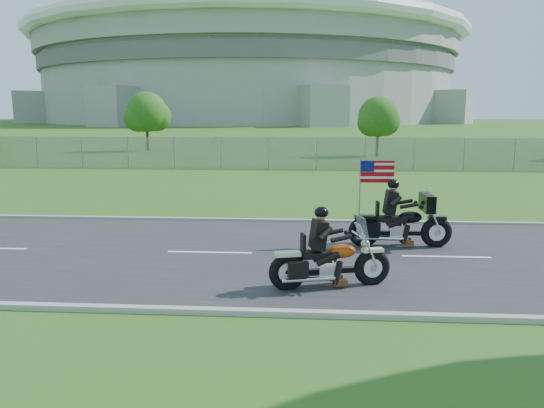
{
  "coord_description": "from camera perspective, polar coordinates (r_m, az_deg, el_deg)",
  "views": [
    {
      "loc": [
        0.52,
        -13.1,
        3.66
      ],
      "look_at": [
        -0.39,
        0.0,
        1.33
      ],
      "focal_mm": 35.0,
      "sensor_mm": 36.0,
      "label": 1
    }
  ],
  "objects": [
    {
      "name": "tree_fence_mid",
      "position": [
        49.31,
        -13.28,
        9.39
      ],
      "size": [
        3.96,
        3.69,
        5.3
      ],
      "color": "#382316",
      "rests_on": "ground"
    },
    {
      "name": "ground",
      "position": [
        13.61,
        1.63,
        -5.55
      ],
      "size": [
        420.0,
        420.0,
        0.0
      ],
      "primitive_type": "plane",
      "color": "#36531A",
      "rests_on": "ground"
    },
    {
      "name": "fence",
      "position": [
        33.66,
        -5.51,
        5.48
      ],
      "size": [
        60.0,
        0.03,
        2.0
      ],
      "primitive_type": "cube",
      "color": "gray",
      "rests_on": "ground"
    },
    {
      "name": "motorcycle_lead",
      "position": [
        11.07,
        6.1,
        -6.3
      ],
      "size": [
        2.57,
        1.06,
        1.76
      ],
      "rotation": [
        0.0,
        0.0,
        0.25
      ],
      "color": "black",
      "rests_on": "ground"
    },
    {
      "name": "road",
      "position": [
        13.6,
        1.63,
        -5.46
      ],
      "size": [
        120.0,
        8.0,
        0.04
      ],
      "primitive_type": "cube",
      "color": "#28282B",
      "rests_on": "ground"
    },
    {
      "name": "curb_north",
      "position": [
        17.53,
        2.18,
        -1.83
      ],
      "size": [
        120.0,
        0.18,
        0.12
      ],
      "primitive_type": "cube",
      "color": "#9E9B93",
      "rests_on": "ground"
    },
    {
      "name": "curb_south",
      "position": [
        9.75,
        0.63,
        -11.66
      ],
      "size": [
        120.0,
        0.18,
        0.12
      ],
      "primitive_type": "cube",
      "color": "#9E9B93",
      "rests_on": "ground"
    },
    {
      "name": "tree_fence_near",
      "position": [
        43.49,
        11.4,
        8.96
      ],
      "size": [
        3.52,
        3.28,
        4.75
      ],
      "color": "#382316",
      "rests_on": "ground"
    },
    {
      "name": "stadium",
      "position": [
        184.63,
        -2.49,
        13.76
      ],
      "size": [
        140.4,
        140.4,
        29.2
      ],
      "color": "#A3A099",
      "rests_on": "ground"
    },
    {
      "name": "motorcycle_follow",
      "position": [
        14.63,
        13.6,
        -2.16
      ],
      "size": [
        2.78,
        0.92,
        2.32
      ],
      "rotation": [
        0.0,
        0.0,
        0.04
      ],
      "color": "black",
      "rests_on": "ground"
    }
  ]
}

